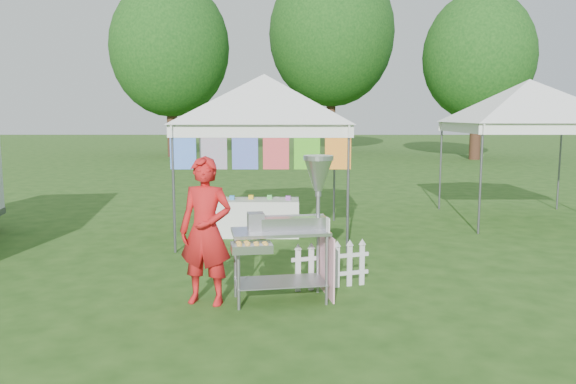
{
  "coord_description": "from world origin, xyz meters",
  "views": [
    {
      "loc": [
        0.48,
        -6.96,
        2.24
      ],
      "look_at": [
        0.45,
        1.41,
        1.1
      ],
      "focal_mm": 35.0,
      "sensor_mm": 36.0,
      "label": 1
    }
  ],
  "objects": [
    {
      "name": "canopy_main",
      "position": [
        0.0,
        3.49,
        2.99
      ],
      "size": [
        4.24,
        4.24,
        3.45
      ],
      "color": "#59595E",
      "rests_on": "ground"
    },
    {
      "name": "vendor",
      "position": [
        -0.52,
        -0.43,
        0.88
      ],
      "size": [
        0.72,
        0.56,
        1.77
      ],
      "primitive_type": "imported",
      "rotation": [
        0.0,
        0.0,
        -0.23
      ],
      "color": "red",
      "rests_on": "ground"
    },
    {
      "name": "donut_cart",
      "position": [
        0.54,
        -0.33,
        1.04
      ],
      "size": [
        1.29,
        1.06,
        1.77
      ],
      "rotation": [
        0.0,
        0.0,
        0.17
      ],
      "color": "gray",
      "rests_on": "ground"
    },
    {
      "name": "display_table",
      "position": [
        -0.26,
        3.45,
        0.34
      ],
      "size": [
        1.8,
        0.7,
        0.68
      ],
      "primitive_type": "cube",
      "color": "white",
      "rests_on": "ground"
    },
    {
      "name": "canopy_right",
      "position": [
        5.5,
        5.0,
        2.99
      ],
      "size": [
        4.24,
        4.24,
        3.45
      ],
      "color": "#59595E",
      "rests_on": "ground"
    },
    {
      "name": "tree_mid",
      "position": [
        3.0,
        28.0,
        7.14
      ],
      "size": [
        7.6,
        7.6,
        11.52
      ],
      "color": "#3D2416",
      "rests_on": "ground"
    },
    {
      "name": "ground",
      "position": [
        0.0,
        0.0,
        0.0
      ],
      "size": [
        120.0,
        120.0,
        0.0
      ],
      "primitive_type": "plane",
      "color": "#234814",
      "rests_on": "ground"
    },
    {
      "name": "tree_right",
      "position": [
        10.0,
        22.0,
        5.18
      ],
      "size": [
        5.6,
        5.6,
        8.42
      ],
      "color": "#3D2416",
      "rests_on": "ground"
    },
    {
      "name": "picket_fence",
      "position": [
        1.01,
        0.15,
        0.29
      ],
      "size": [
        1.03,
        0.36,
        0.56
      ],
      "rotation": [
        0.0,
        0.0,
        0.32
      ],
      "color": "silver",
      "rests_on": "ground"
    },
    {
      "name": "tree_left",
      "position": [
        -6.0,
        24.0,
        5.83
      ],
      "size": [
        6.4,
        6.4,
        9.53
      ],
      "color": "#3D2416",
      "rests_on": "ground"
    }
  ]
}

